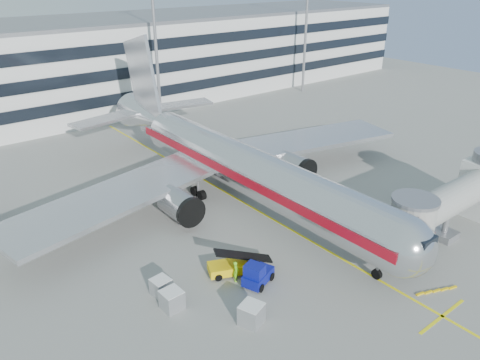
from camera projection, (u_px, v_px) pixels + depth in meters
ground at (307, 239)px, 45.06m from camera, size 180.00×180.00×0.00m
lead_in_line at (242, 202)px, 52.18m from camera, size 0.25×70.00×0.01m
stop_bar at (442, 316)px, 35.10m from camera, size 6.00×0.25×0.01m
main_jet at (233, 162)px, 51.64m from camera, size 50.95×48.70×16.06m
jet_bridge at (460, 197)px, 44.66m from camera, size 17.80×4.50×7.00m
terminal at (74, 66)px, 83.06m from camera, size 150.00×24.25×15.60m
light_mast_centre at (155, 30)px, 73.30m from camera, size 2.40×1.20×25.45m
light_mast_east at (307, 17)px, 92.57m from camera, size 2.40×1.20×25.45m
belt_loader at (236, 265)px, 39.91m from camera, size 5.03×3.45×2.38m
baggage_tug at (257, 275)px, 38.31m from camera, size 3.18×2.54×2.10m
cargo_container_left at (172, 300)px, 35.60m from camera, size 1.57×1.57×1.60m
cargo_container_right at (161, 287)px, 37.15m from camera, size 1.52×1.52×1.46m
cargo_container_front at (251, 314)px, 34.10m from camera, size 2.00×2.00×1.66m
ramp_worker at (236, 271)px, 38.72m from camera, size 0.79×0.80×1.86m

